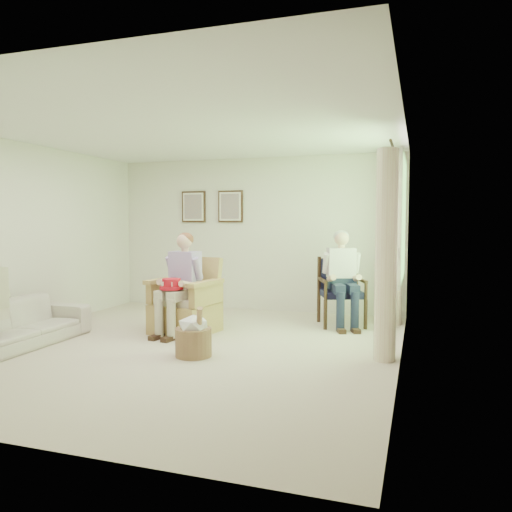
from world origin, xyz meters
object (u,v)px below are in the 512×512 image
Objects in this scene: wicker_armchair at (186,309)px; wood_armchair at (342,289)px; person_wicker at (182,277)px; sofa at (16,324)px; person_dark at (341,272)px; red_hat at (172,285)px; hatbox at (194,336)px.

wood_armchair is at bearing 41.27° from wicker_armchair.
wood_armchair is 0.72× the size of person_wicker.
sofa is at bearing -165.19° from wood_armchair.
sofa is 4.33m from person_dark.
red_hat is 1.12m from hatbox.
person_dark reaches higher than red_hat.
sofa is 2.09m from person_wicker.
sofa is (-1.60, -1.38, -0.05)m from wicker_armchair.
person_dark reaches higher than wood_armchair.
person_dark is at bearing -111.03° from wood_armchair.
wicker_armchair is 0.75× the size of person_dark.
wood_armchair is at bearing 59.74° from hatbox.
person_wicker reaches higher than hatbox.
wicker_armchair is 1.27m from hatbox.
sofa is at bearing -172.74° from hatbox.
person_dark is at bearing 57.90° from hatbox.
person_wicker reaches higher than sofa.
person_dark is 2.57m from hatbox.
sofa is at bearing -131.90° from person_wicker.
wicker_armchair is at bearing 82.32° from red_hat.
wicker_armchair is 2.26m from person_dark.
wicker_armchair is at bearing -49.10° from sofa.
wood_armchair reaches higher than sofa.
red_hat is at bearing -92.60° from person_wicker.
hatbox is at bearing -50.18° from wicker_armchair.
red_hat is (-2.01, -1.36, -0.10)m from person_dark.
person_wicker is at bearing -79.90° from wicker_armchair.
person_wicker is 0.99× the size of person_dark.
person_dark is at bearing 40.74° from person_wicker.
wicker_armchair is at bearing -169.86° from wood_armchair.
wood_armchair reaches higher than red_hat.
wood_armchair is at bearing 68.97° from person_dark.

